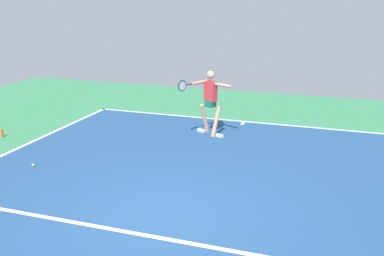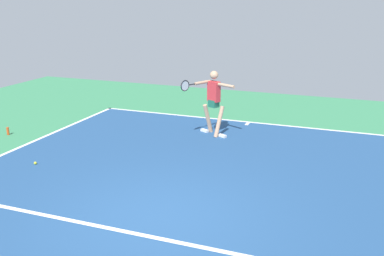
% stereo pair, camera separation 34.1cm
% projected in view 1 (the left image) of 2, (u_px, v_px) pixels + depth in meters
% --- Properties ---
extents(ground_plane, '(22.01, 22.01, 0.00)m').
position_uv_depth(ground_plane, '(163.00, 217.00, 7.75)').
color(ground_plane, '#388456').
extents(court_surface, '(9.84, 13.15, 0.00)m').
position_uv_depth(court_surface, '(163.00, 217.00, 7.75)').
color(court_surface, navy).
rests_on(court_surface, ground_plane).
extents(court_line_baseline_near, '(9.84, 0.10, 0.01)m').
position_uv_depth(court_line_baseline_near, '(244.00, 121.00, 13.67)').
color(court_line_baseline_near, white).
rests_on(court_line_baseline_near, ground_plane).
extents(court_line_service, '(7.38, 0.10, 0.01)m').
position_uv_depth(court_line_service, '(148.00, 236.00, 7.16)').
color(court_line_service, white).
rests_on(court_line_service, ground_plane).
extents(court_line_centre_mark, '(0.10, 0.30, 0.01)m').
position_uv_depth(court_line_centre_mark, '(243.00, 123.00, 13.49)').
color(court_line_centre_mark, white).
rests_on(court_line_centre_mark, ground_plane).
extents(tennis_player, '(1.28, 1.16, 1.79)m').
position_uv_depth(tennis_player, '(210.00, 98.00, 12.11)').
color(tennis_player, tan).
rests_on(tennis_player, ground_plane).
extents(tennis_ball_by_baseline, '(0.07, 0.07, 0.07)m').
position_uv_depth(tennis_ball_by_baseline, '(33.00, 165.00, 10.06)').
color(tennis_ball_by_baseline, yellow).
rests_on(tennis_ball_by_baseline, ground_plane).
extents(water_bottle, '(0.07, 0.07, 0.22)m').
position_uv_depth(water_bottle, '(2.00, 133.00, 12.16)').
color(water_bottle, '#D84C1E').
rests_on(water_bottle, ground_plane).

